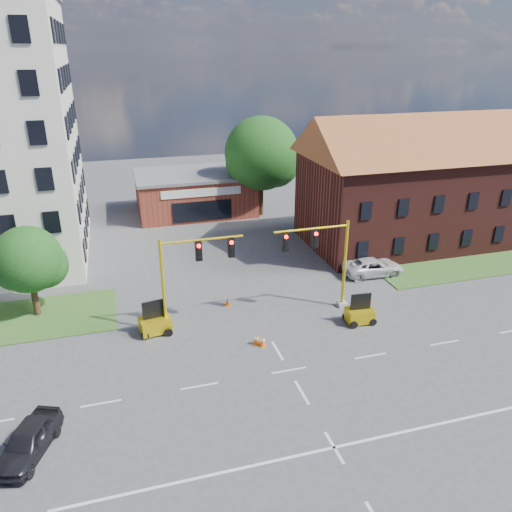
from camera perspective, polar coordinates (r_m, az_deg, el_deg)
name	(u,v)px	position (r m, az deg, el deg)	size (l,w,h in m)	color
ground	(289,370)	(28.34, 3.78, -12.90)	(120.00, 120.00, 0.00)	#434345
grass_verge_ne	(462,268)	(43.45, 22.48, -1.32)	(14.00, 4.00, 0.08)	#2C4E1D
lane_markings	(309,405)	(26.13, 6.09, -16.54)	(60.00, 36.00, 0.01)	silver
brick_shop	(195,192)	(54.11, -6.97, 7.24)	(12.40, 8.40, 4.30)	maroon
townhouse_row	(422,177)	(46.96, 18.41, 8.61)	(21.00, 11.00, 11.50)	#451914
tree_large	(265,156)	(51.92, 1.02, 11.37)	(7.88, 7.50, 10.26)	#321F12
tree_nw_front	(32,261)	(34.99, -24.22, -0.55)	(4.54, 4.32, 6.18)	#321F12
signal_mast_west	(190,272)	(30.52, -7.59, -1.79)	(5.30, 0.60, 6.20)	gray
signal_mast_east	(323,256)	(32.76, 7.61, -0.02)	(5.30, 0.60, 6.20)	gray
trailer_west	(155,323)	(31.87, -11.45, -7.54)	(2.06, 1.56, 2.13)	gold
trailer_east	(360,314)	(33.04, 11.76, -6.49)	(1.80, 1.27, 1.97)	gold
cone_a	(263,341)	(30.09, 0.77, -9.72)	(0.40, 0.40, 0.70)	#FF640D
cone_b	(228,301)	(34.55, -3.26, -5.16)	(0.40, 0.40, 0.70)	#FF640D
cone_c	(257,339)	(30.27, 0.06, -9.50)	(0.40, 0.40, 0.70)	#FF640D
cone_d	(368,298)	(35.79, 12.69, -4.68)	(0.40, 0.40, 0.70)	#FF640D
pickup_white	(373,267)	(39.96, 13.23, -1.22)	(2.19, 4.76, 1.32)	silver
sedan_dark	(28,441)	(25.17, -24.60, -18.67)	(1.62, 4.03, 1.37)	black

